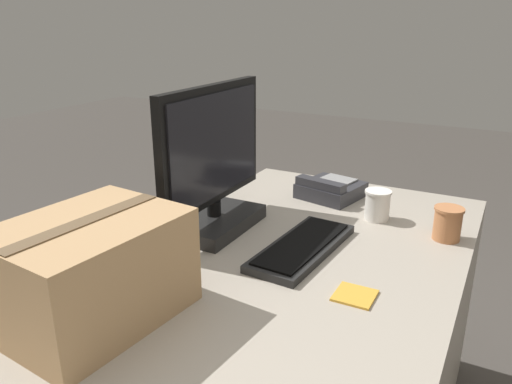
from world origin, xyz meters
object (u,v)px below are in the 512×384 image
desk_phone (330,189)px  cardboard_box (91,271)px  paper_cup_left (448,223)px  sticky_note_pad (355,295)px  monitor (213,171)px  paper_cup_right (377,205)px  keyboard (302,247)px

desk_phone → cardboard_box: size_ratio=0.58×
paper_cup_left → sticky_note_pad: bearing=162.2°
monitor → paper_cup_right: monitor is taller
cardboard_box → sticky_note_pad: cardboard_box is taller
keyboard → cardboard_box: size_ratio=1.01×
paper_cup_right → monitor: bearing=125.4°
desk_phone → paper_cup_left: (-0.19, -0.44, 0.02)m
monitor → keyboard: size_ratio=1.23×
paper_cup_right → cardboard_box: (-0.86, 0.40, 0.06)m
desk_phone → paper_cup_left: 0.48m
sticky_note_pad → paper_cup_right: bearing=9.4°
paper_cup_right → cardboard_box: cardboard_box is taller
monitor → cardboard_box: 0.55m
keyboard → paper_cup_right: size_ratio=4.15×
keyboard → desk_phone: 0.48m
paper_cup_right → sticky_note_pad: 0.51m
desk_phone → cardboard_box: (-0.99, 0.19, 0.08)m
keyboard → cardboard_box: cardboard_box is taller
monitor → cardboard_box: monitor is taller
monitor → cardboard_box: bearing=-176.5°
keyboard → paper_cup_left: (0.28, -0.35, 0.04)m
desk_phone → paper_cup_right: (-0.13, -0.21, 0.02)m
monitor → desk_phone: bearing=-27.0°
desk_phone → monitor: bearing=165.4°
paper_cup_left → paper_cup_right: paper_cup_left is taller
desk_phone → paper_cup_left: bearing=-101.0°
keyboard → paper_cup_left: bearing=-47.7°
keyboard → sticky_note_pad: (-0.17, -0.21, -0.01)m
paper_cup_left → cardboard_box: bearing=141.8°
cardboard_box → sticky_note_pad: bearing=-54.1°
paper_cup_left → monitor: bearing=110.8°
monitor → sticky_note_pad: bearing=-110.6°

